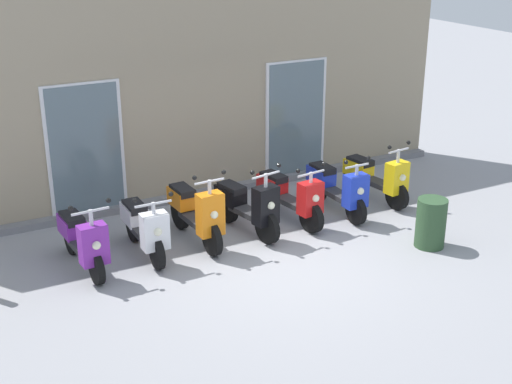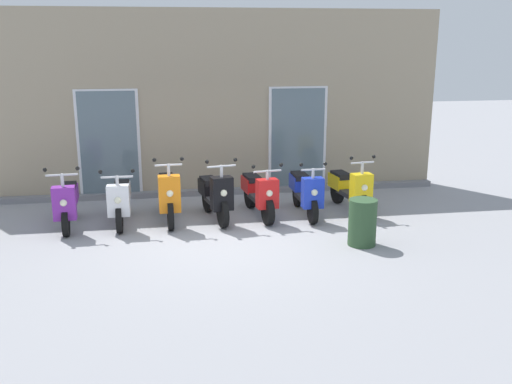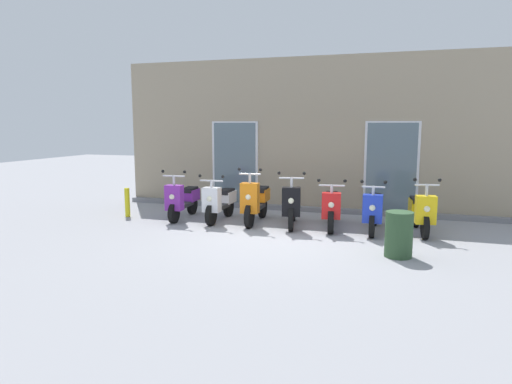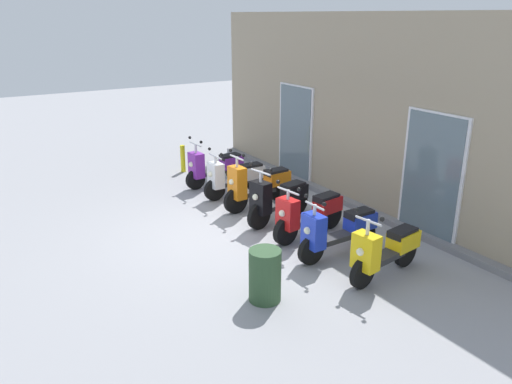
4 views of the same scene
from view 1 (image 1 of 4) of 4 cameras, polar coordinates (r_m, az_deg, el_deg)
ground_plane at (r=10.55m, az=2.08°, el=-5.54°), size 40.00×40.00×0.00m
storefront_facade at (r=12.58m, az=-5.09°, el=8.04°), size 10.26×0.50×3.90m
scooter_purple at (r=10.42m, az=-13.80°, el=-3.74°), size 0.59×1.57×1.21m
scooter_white at (r=10.67m, az=-9.01°, el=-2.77°), size 0.61×1.54×1.13m
scooter_orange at (r=10.96m, az=-4.86°, el=-1.61°), size 0.54×1.68×1.30m
scooter_black at (r=11.25m, az=-0.70°, el=-1.05°), size 0.65×1.56×1.25m
scooter_red at (r=11.73m, az=2.73°, el=-0.31°), size 0.61×1.66×1.13m
scooter_blue at (r=12.11m, az=6.54°, el=0.39°), size 0.52×1.63×1.14m
scooter_yellow at (r=12.74m, az=9.65°, el=1.25°), size 0.57×1.56×1.20m
trash_bin at (r=11.16m, az=13.91°, el=-2.43°), size 0.46×0.46×0.77m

